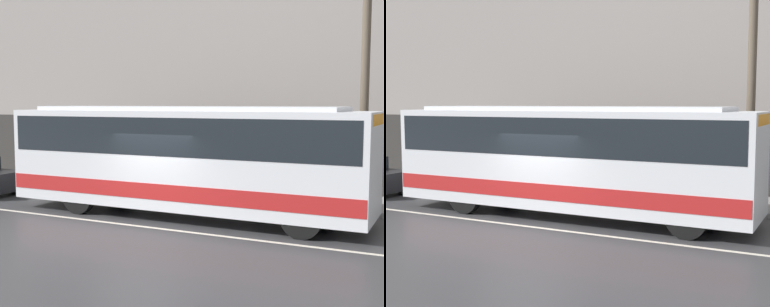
{
  "view_description": "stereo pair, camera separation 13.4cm",
  "coord_description": "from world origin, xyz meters",
  "views": [
    {
      "loc": [
        7.53,
        -12.22,
        3.37
      ],
      "look_at": [
        0.6,
        1.74,
        1.89
      ],
      "focal_mm": 50.0,
      "sensor_mm": 36.0,
      "label": 1
    },
    {
      "loc": [
        7.65,
        -12.16,
        3.37
      ],
      "look_at": [
        0.6,
        1.74,
        1.89
      ],
      "focal_mm": 50.0,
      "sensor_mm": 36.0,
      "label": 2
    }
  ],
  "objects": [
    {
      "name": "building_facade",
      "position": [
        0.0,
        7.15,
        5.89
      ],
      "size": [
        60.0,
        0.35,
        12.2
      ],
      "color": "gray",
      "rests_on": "ground_plane"
    },
    {
      "name": "ground_plane",
      "position": [
        0.0,
        0.0,
        0.0
      ],
      "size": [
        60.0,
        60.0,
        0.0
      ],
      "primitive_type": "plane",
      "color": "#38383A"
    },
    {
      "name": "sidewalk",
      "position": [
        0.0,
        5.5,
        0.07
      ],
      "size": [
        60.0,
        3.0,
        0.15
      ],
      "color": "gray",
      "rests_on": "ground_plane"
    },
    {
      "name": "utility_pole_near",
      "position": [
        5.01,
        4.47,
        3.63
      ],
      "size": [
        0.26,
        0.26,
        6.96
      ],
      "color": "brown",
      "rests_on": "sidewalk"
    },
    {
      "name": "pedestrian_waiting",
      "position": [
        1.71,
        4.74,
        0.92
      ],
      "size": [
        0.36,
        0.36,
        1.65
      ],
      "color": "#333338",
      "rests_on": "sidewalk"
    },
    {
      "name": "transit_bus",
      "position": [
        0.34,
        1.74,
        1.84
      ],
      "size": [
        10.9,
        2.55,
        3.26
      ],
      "color": "silver",
      "rests_on": "ground_plane"
    },
    {
      "name": "lane_stripe",
      "position": [
        0.0,
        0.0,
        0.0
      ],
      "size": [
        54.0,
        0.14,
        0.01
      ],
      "color": "beige",
      "rests_on": "ground_plane"
    }
  ]
}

